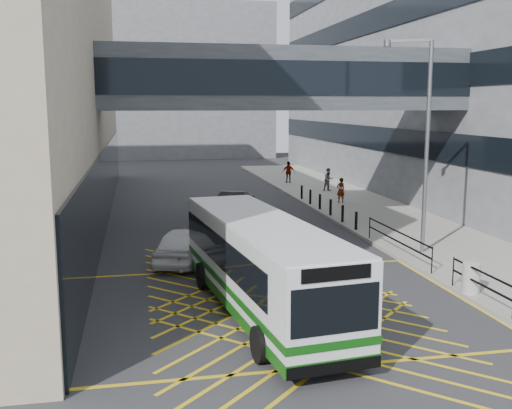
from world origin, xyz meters
TOP-DOWN VIEW (x-y plane):
  - ground at (0.00, 0.00)m, footprint 120.00×120.00m
  - building_far at (-2.00, 60.00)m, footprint 28.00×16.00m
  - skybridge at (3.00, 12.00)m, footprint 20.00×4.10m
  - pavement at (9.00, 15.00)m, footprint 6.00×54.00m
  - box_junction at (0.00, 0.00)m, footprint 12.00×9.00m
  - bus at (-0.72, -0.36)m, footprint 3.55×10.45m
  - car_white at (-2.57, 5.92)m, footprint 3.26×5.01m
  - car_dark at (1.25, 16.41)m, footprint 3.33×4.61m
  - car_silver at (1.06, 12.52)m, footprint 2.80×5.09m
  - street_lamp at (7.16, 5.19)m, footprint 1.88×1.04m
  - litter_bin at (6.31, -0.36)m, footprint 0.58×0.58m
  - kerb_railings at (6.15, 1.78)m, footprint 0.05×12.54m
  - bollards at (6.25, 15.00)m, footprint 0.14×10.14m
  - pedestrian_a at (8.28, 18.15)m, footprint 0.70×0.57m
  - pedestrian_b at (9.17, 23.31)m, footprint 0.88×0.64m
  - pedestrian_c at (7.50, 28.34)m, footprint 1.04×0.58m

SIDE VIEW (x-z plane):
  - ground at x=0.00m, z-range 0.00..0.00m
  - box_junction at x=0.00m, z-range 0.00..0.01m
  - pavement at x=9.00m, z-range 0.00..0.16m
  - bollards at x=6.25m, z-range 0.16..1.06m
  - litter_bin at x=6.31m, z-range 0.16..1.16m
  - car_dark at x=1.25m, z-range 0.00..1.35m
  - car_white at x=-2.57m, z-range 0.00..1.48m
  - car_silver at x=1.06m, z-range 0.00..1.50m
  - kerb_railings at x=6.15m, z-range 0.38..1.38m
  - pedestrian_a at x=8.28m, z-range 0.16..1.72m
  - pedestrian_b at x=9.17m, z-range 0.16..1.78m
  - pedestrian_c at x=7.50m, z-range 0.16..1.85m
  - bus at x=-0.72m, z-range 0.10..2.97m
  - street_lamp at x=7.16m, z-range 0.77..9.46m
  - skybridge at x=3.00m, z-range 6.00..9.00m
  - building_far at x=-2.00m, z-range 0.00..18.00m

